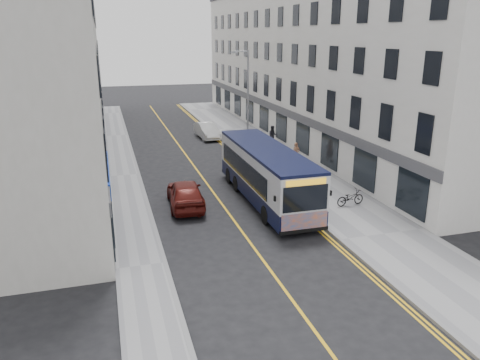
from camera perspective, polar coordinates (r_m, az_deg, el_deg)
ground at (r=21.60m, az=1.12°, el=-7.47°), size 140.00×140.00×0.00m
pavement_east at (r=34.22m, az=5.13°, el=2.04°), size 4.50×64.00×0.12m
pavement_west at (r=32.00m, az=-14.01°, el=0.49°), size 2.00×64.00×0.12m
kerb_east at (r=33.48m, az=1.53°, el=1.77°), size 0.18×64.00×0.13m
kerb_west at (r=32.04m, az=-12.22°, el=0.65°), size 0.18×64.00×0.13m
road_centre_line at (r=32.54m, az=-5.19°, el=1.13°), size 0.12×64.00×0.01m
road_dbl_yellow_inner at (r=33.37m, az=0.80°, el=1.61°), size 0.10×64.00×0.01m
road_dbl_yellow_outer at (r=33.43m, az=1.12°, el=1.64°), size 0.10×64.00×0.01m
terrace_east at (r=43.41m, az=7.60°, el=13.85°), size 6.00×46.00×13.00m
terrace_west at (r=39.89m, az=-21.24°, el=12.55°), size 6.00×46.00×13.00m
streetlamp at (r=34.52m, az=0.84°, el=9.58°), size 1.32×0.18×8.00m
city_bus at (r=26.10m, az=3.21°, el=0.93°), size 2.49×10.66×3.10m
bicycle at (r=26.16m, az=13.29°, el=-2.10°), size 1.73×0.78×0.88m
pedestrian_near at (r=33.82m, az=6.86°, el=3.26°), size 0.62×0.47×1.55m
pedestrian_far at (r=39.36m, az=4.02°, el=5.43°), size 0.88×0.73×1.65m
car_white at (r=42.68m, az=-4.04°, el=6.04°), size 1.73×4.34×1.40m
car_maroon at (r=25.66m, az=-6.67°, el=-1.62°), size 2.11×4.64×1.54m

